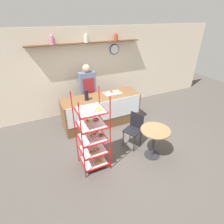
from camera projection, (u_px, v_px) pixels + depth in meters
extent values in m
plane|color=#4C4742|center=(119.00, 145.00, 4.58)|extent=(14.00, 14.00, 0.00)
cube|color=beige|center=(87.00, 72.00, 5.70)|extent=(10.00, 0.06, 2.70)
cube|color=#4C331E|center=(87.00, 43.00, 5.14)|extent=(3.47, 0.24, 0.02)
cylinder|color=#CC7F99|center=(52.00, 41.00, 4.72)|extent=(0.15, 0.15, 0.18)
sphere|color=#CC7F99|center=(51.00, 36.00, 4.66)|extent=(0.08, 0.08, 0.08)
cylinder|color=silver|center=(86.00, 39.00, 5.08)|extent=(0.14, 0.14, 0.18)
sphere|color=silver|center=(86.00, 35.00, 5.03)|extent=(0.08, 0.08, 0.08)
cylinder|color=#B24C33|center=(116.00, 38.00, 5.45)|extent=(0.13, 0.13, 0.17)
sphere|color=#B24C33|center=(116.00, 34.00, 5.40)|extent=(0.07, 0.07, 0.07)
cylinder|color=navy|center=(114.00, 49.00, 5.71)|extent=(0.33, 0.03, 0.33)
cylinder|color=white|center=(115.00, 49.00, 5.69)|extent=(0.28, 0.00, 0.28)
cube|color=brown|center=(101.00, 110.00, 5.26)|extent=(2.29, 0.72, 0.92)
cube|color=silver|center=(106.00, 111.00, 4.89)|extent=(2.20, 0.01, 0.59)
cylinder|color=#B71414|center=(83.00, 145.00, 3.23)|extent=(0.02, 0.02, 1.75)
cylinder|color=#B71414|center=(110.00, 137.00, 3.45)|extent=(0.02, 0.02, 1.75)
cylinder|color=#B71414|center=(75.00, 130.00, 3.65)|extent=(0.02, 0.02, 1.75)
cylinder|color=#B71414|center=(100.00, 124.00, 3.86)|extent=(0.02, 0.02, 1.75)
cube|color=#B71414|center=(94.00, 161.00, 3.92)|extent=(0.54, 0.51, 0.01)
cube|color=silver|center=(94.00, 160.00, 3.91)|extent=(0.48, 0.45, 0.01)
ellipsoid|color=#B27F47|center=(98.00, 162.00, 3.80)|extent=(0.22, 0.13, 0.08)
ellipsoid|color=#B27F47|center=(96.00, 156.00, 3.97)|extent=(0.18, 0.12, 0.08)
ellipsoid|color=tan|center=(101.00, 156.00, 3.96)|extent=(0.24, 0.13, 0.08)
cube|color=#B71414|center=(93.00, 150.00, 3.76)|extent=(0.54, 0.51, 0.01)
cube|color=silver|center=(93.00, 149.00, 3.75)|extent=(0.48, 0.45, 0.01)
torus|color=tan|center=(97.00, 149.00, 3.72)|extent=(0.12, 0.12, 0.03)
torus|color=tan|center=(92.00, 152.00, 3.63)|extent=(0.13, 0.13, 0.04)
torus|color=silver|center=(91.00, 145.00, 3.83)|extent=(0.12, 0.12, 0.03)
torus|color=silver|center=(94.00, 149.00, 3.72)|extent=(0.11, 0.11, 0.03)
cube|color=#B71414|center=(92.00, 138.00, 3.60)|extent=(0.54, 0.51, 0.01)
cube|color=silver|center=(92.00, 137.00, 3.60)|extent=(0.48, 0.45, 0.01)
torus|color=brown|center=(101.00, 135.00, 3.63)|extent=(0.11, 0.11, 0.03)
torus|color=brown|center=(93.00, 135.00, 3.63)|extent=(0.11, 0.11, 0.03)
torus|color=#EAB2C1|center=(97.00, 132.00, 3.70)|extent=(0.12, 0.12, 0.04)
torus|color=silver|center=(95.00, 135.00, 3.63)|extent=(0.14, 0.14, 0.04)
cube|color=#B71414|center=(92.00, 125.00, 3.44)|extent=(0.54, 0.51, 0.01)
cube|color=silver|center=(92.00, 124.00, 3.44)|extent=(0.48, 0.45, 0.01)
torus|color=gold|center=(87.00, 121.00, 3.51)|extent=(0.10, 0.10, 0.03)
torus|color=brown|center=(96.00, 120.00, 3.55)|extent=(0.13, 0.13, 0.03)
cube|color=#B71414|center=(91.00, 110.00, 3.29)|extent=(0.54, 0.51, 0.01)
cube|color=silver|center=(91.00, 110.00, 3.28)|extent=(0.48, 0.45, 0.01)
torus|color=gold|center=(99.00, 109.00, 3.27)|extent=(0.12, 0.12, 0.03)
torus|color=silver|center=(92.00, 111.00, 3.18)|extent=(0.13, 0.13, 0.04)
torus|color=tan|center=(99.00, 110.00, 3.23)|extent=(0.13, 0.13, 0.03)
cube|color=#282833|center=(89.00, 105.00, 5.61)|extent=(0.29, 0.19, 0.91)
cube|color=slate|center=(87.00, 82.00, 5.24)|extent=(0.48, 0.22, 0.60)
cube|color=maroon|center=(89.00, 87.00, 5.20)|extent=(0.34, 0.01, 0.51)
sphere|color=tan|center=(86.00, 68.00, 5.03)|extent=(0.22, 0.22, 0.22)
cylinder|color=#262628|center=(152.00, 155.00, 4.24)|extent=(0.37, 0.37, 0.02)
cylinder|color=#333338|center=(154.00, 143.00, 4.06)|extent=(0.06, 0.06, 0.70)
cylinder|color=olive|center=(155.00, 130.00, 3.89)|extent=(0.67, 0.67, 0.02)
cylinder|color=black|center=(123.00, 139.00, 4.42)|extent=(0.02, 0.02, 0.46)
cylinder|color=black|center=(134.00, 144.00, 4.25)|extent=(0.02, 0.02, 0.46)
cylinder|color=black|center=(130.00, 133.00, 4.64)|extent=(0.02, 0.02, 0.46)
cylinder|color=black|center=(141.00, 138.00, 4.47)|extent=(0.02, 0.02, 0.46)
cube|color=black|center=(133.00, 130.00, 4.33)|extent=(0.51, 0.51, 0.03)
cube|color=black|center=(137.00, 120.00, 4.34)|extent=(0.19, 0.34, 0.40)
cylinder|color=black|center=(86.00, 96.00, 4.75)|extent=(0.11, 0.11, 0.27)
ellipsoid|color=black|center=(86.00, 90.00, 4.68)|extent=(0.09, 0.09, 0.04)
cube|color=silver|center=(112.00, 93.00, 5.24)|extent=(0.52, 0.30, 0.01)
torus|color=tan|center=(118.00, 92.00, 5.27)|extent=(0.11, 0.11, 0.03)
torus|color=#EAB2C1|center=(109.00, 93.00, 5.18)|extent=(0.11, 0.11, 0.03)
torus|color=#EAB2C1|center=(115.00, 92.00, 5.23)|extent=(0.11, 0.11, 0.04)
torus|color=brown|center=(112.00, 92.00, 5.26)|extent=(0.12, 0.12, 0.03)
torus|color=#EAB2C1|center=(109.00, 94.00, 5.13)|extent=(0.12, 0.12, 0.03)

